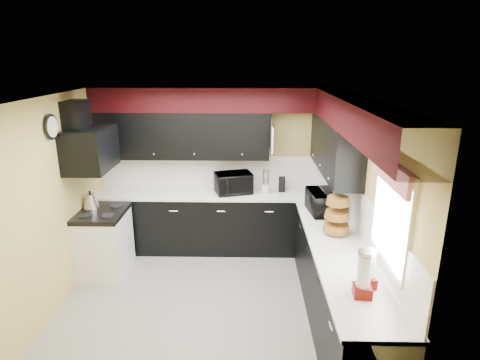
{
  "coord_description": "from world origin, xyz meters",
  "views": [
    {
      "loc": [
        0.49,
        -4.26,
        2.92
      ],
      "look_at": [
        0.38,
        0.83,
        1.35
      ],
      "focal_mm": 30.0,
      "sensor_mm": 36.0,
      "label": 1
    }
  ],
  "objects_px": {
    "knife_block": "(282,185)",
    "toaster_oven": "(234,183)",
    "microwave": "(323,202)",
    "kettle": "(91,201)",
    "utensil_crock": "(266,189)"
  },
  "relations": [
    {
      "from": "microwave",
      "to": "kettle",
      "type": "bearing_deg",
      "value": 80.54
    },
    {
      "from": "knife_block",
      "to": "kettle",
      "type": "distance_m",
      "value": 2.77
    },
    {
      "from": "knife_block",
      "to": "toaster_oven",
      "type": "bearing_deg",
      "value": -171.05
    },
    {
      "from": "toaster_oven",
      "to": "utensil_crock",
      "type": "height_order",
      "value": "toaster_oven"
    },
    {
      "from": "toaster_oven",
      "to": "kettle",
      "type": "bearing_deg",
      "value": -179.28
    },
    {
      "from": "microwave",
      "to": "kettle",
      "type": "xyz_separation_m",
      "value": [
        -3.16,
        0.17,
        -0.07
      ]
    },
    {
      "from": "microwave",
      "to": "knife_block",
      "type": "bearing_deg",
      "value": 22.64
    },
    {
      "from": "utensil_crock",
      "to": "knife_block",
      "type": "height_order",
      "value": "knife_block"
    },
    {
      "from": "toaster_oven",
      "to": "microwave",
      "type": "distance_m",
      "value": 1.44
    },
    {
      "from": "utensil_crock",
      "to": "kettle",
      "type": "height_order",
      "value": "kettle"
    },
    {
      "from": "utensil_crock",
      "to": "microwave",
      "type": "bearing_deg",
      "value": -46.01
    },
    {
      "from": "microwave",
      "to": "toaster_oven",
      "type": "bearing_deg",
      "value": 50.72
    },
    {
      "from": "microwave",
      "to": "kettle",
      "type": "height_order",
      "value": "microwave"
    },
    {
      "from": "microwave",
      "to": "knife_block",
      "type": "height_order",
      "value": "microwave"
    },
    {
      "from": "utensil_crock",
      "to": "knife_block",
      "type": "bearing_deg",
      "value": 22.74
    }
  ]
}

